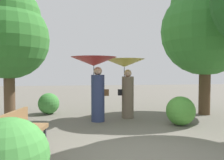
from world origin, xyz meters
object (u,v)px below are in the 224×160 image
Objects in this scene: person_right at (125,74)px; tree_mid_right at (206,24)px; tree_near_left at (8,32)px; park_bench at (16,132)px; person_left at (95,73)px.

tree_mid_right reaches higher than person_right.
tree_near_left is at bearing 177.87° from tree_mid_right.
tree_near_left is (-1.24, 3.67, 2.30)m from park_bench.
tree_near_left is (-2.76, 0.80, 1.31)m from person_left.
person_left is 3.39m from park_bench.
tree_mid_right is (6.69, -0.25, 0.40)m from tree_near_left.
person_left is at bearing 115.54° from person_right.
tree_near_left is 6.71m from tree_mid_right.
person_right is 3.40m from tree_mid_right.
person_left reaches higher than park_bench.
park_bench is at bearing 147.95° from person_right.
person_right reaches higher than park_bench.
park_bench is (-2.54, -3.23, -0.96)m from person_right.
person_right is at bearing -6.62° from tree_near_left.
person_right is at bearing -27.32° from park_bench.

